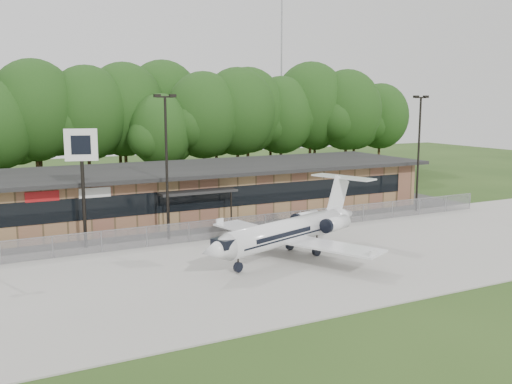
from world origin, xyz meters
TOP-DOWN VIEW (x-y plane):
  - ground at (0.00, 0.00)m, footprint 160.00×160.00m
  - apron at (0.00, 8.00)m, footprint 64.00×18.00m
  - parking_lot at (0.00, 19.50)m, footprint 50.00×9.00m
  - terminal at (-0.00, 23.94)m, footprint 41.00×11.65m
  - fence at (0.00, 15.00)m, footprint 46.00×0.04m
  - treeline at (0.00, 42.00)m, footprint 72.00×12.00m
  - radio_mast at (22.00, 48.00)m, footprint 0.20×0.20m
  - light_pole_mid at (-5.00, 16.50)m, footprint 1.55×0.30m
  - light_pole_right at (18.00, 16.50)m, footprint 1.55×0.30m
  - business_jet at (0.36, 8.56)m, footprint 13.93×12.47m
  - pole_sign at (-10.66, 16.80)m, footprint 2.09×0.72m

SIDE VIEW (x-z plane):
  - ground at x=0.00m, z-range 0.00..0.00m
  - parking_lot at x=0.00m, z-range 0.00..0.06m
  - apron at x=0.00m, z-range 0.00..0.08m
  - fence at x=0.00m, z-range 0.02..1.54m
  - business_jet at x=0.36m, z-range -0.68..4.08m
  - terminal at x=0.00m, z-range 0.03..4.33m
  - light_pole_mid at x=-5.00m, z-range 0.86..11.09m
  - light_pole_right at x=18.00m, z-range 0.86..11.09m
  - pole_sign at x=-10.66m, z-range 2.12..10.12m
  - treeline at x=0.00m, z-range 0.00..15.00m
  - radio_mast at x=22.00m, z-range 0.00..25.00m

